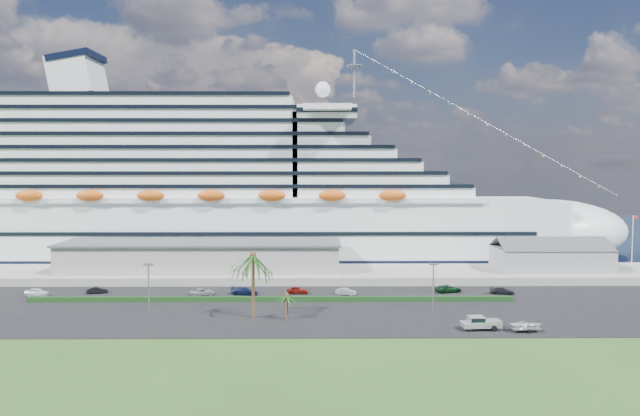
{
  "coord_description": "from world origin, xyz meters",
  "views": [
    {
      "loc": [
        0.05,
        -95.83,
        24.97
      ],
      "look_at": [
        1.03,
        30.0,
        16.18
      ],
      "focal_mm": 35.0,
      "sensor_mm": 36.0,
      "label": 1
    }
  ],
  "objects_px": {
    "boat_trailer": "(526,325)",
    "pickup_truck": "(480,322)",
    "cruise_ship": "(231,197)",
    "parked_car_3": "(244,291)"
  },
  "relations": [
    {
      "from": "parked_car_3",
      "to": "pickup_truck",
      "type": "bearing_deg",
      "value": -113.14
    },
    {
      "from": "parked_car_3",
      "to": "pickup_truck",
      "type": "relative_size",
      "value": 0.86
    },
    {
      "from": "boat_trailer",
      "to": "pickup_truck",
      "type": "bearing_deg",
      "value": 169.43
    },
    {
      "from": "cruise_ship",
      "to": "parked_car_3",
      "type": "relative_size",
      "value": 37.1
    },
    {
      "from": "parked_car_3",
      "to": "boat_trailer",
      "type": "bearing_deg",
      "value": -110.3
    },
    {
      "from": "pickup_truck",
      "to": "boat_trailer",
      "type": "xyz_separation_m",
      "value": [
        6.49,
        -1.21,
        -0.11
      ]
    },
    {
      "from": "cruise_ship",
      "to": "parked_car_3",
      "type": "height_order",
      "value": "cruise_ship"
    },
    {
      "from": "parked_car_3",
      "to": "boat_trailer",
      "type": "xyz_separation_m",
      "value": [
        44.92,
        -26.83,
        0.28
      ]
    },
    {
      "from": "cruise_ship",
      "to": "boat_trailer",
      "type": "xyz_separation_m",
      "value": [
        52.93,
        -68.98,
        -15.55
      ]
    },
    {
      "from": "cruise_ship",
      "to": "pickup_truck",
      "type": "height_order",
      "value": "cruise_ship"
    }
  ]
}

